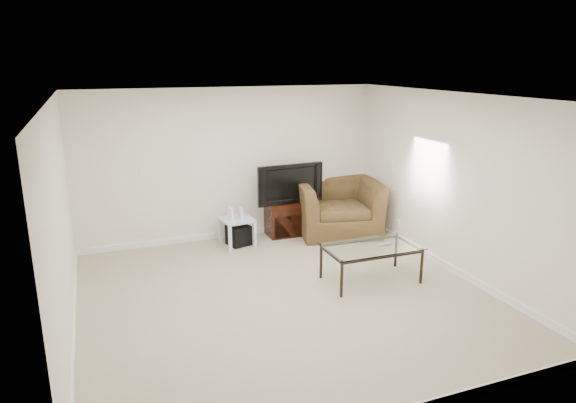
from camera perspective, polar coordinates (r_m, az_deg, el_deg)
name	(u,v)px	position (r m, az deg, el deg)	size (l,w,h in m)	color
floor	(285,297)	(6.64, -0.29, -10.53)	(5.00, 5.00, 0.00)	tan
ceiling	(285,97)	(5.98, -0.32, 11.55)	(5.00, 5.00, 0.00)	white
wall_back	(231,164)	(8.51, -6.33, 4.12)	(5.00, 0.02, 2.50)	silver
wall_left	(61,225)	(5.83, -23.95, -2.43)	(0.02, 5.00, 2.50)	silver
wall_right	(455,185)	(7.43, 18.03, 1.79)	(0.02, 5.00, 2.50)	silver
plate_back	(144,171)	(8.26, -15.73, 3.29)	(0.12, 0.02, 0.12)	white
plate_right_switch	(391,164)	(8.69, 11.37, 4.14)	(0.02, 0.09, 0.13)	white
plate_right_outlet	(398,223)	(8.68, 12.10, -2.40)	(0.02, 0.08, 0.12)	white
tv_stand	(287,218)	(8.81, -0.11, -1.82)	(0.70, 0.49, 0.59)	black
dvd_player	(288,207)	(8.72, -0.02, -0.67)	(0.42, 0.30, 0.06)	black
television	(288,183)	(8.62, -0.05, 2.12)	(1.08, 0.22, 0.67)	black
side_table	(237,232)	(8.34, -5.65, -3.38)	(0.47, 0.47, 0.45)	silver
subwoofer	(239,235)	(8.39, -5.51, -3.74)	(0.32, 0.32, 0.32)	black
game_console	(231,214)	(8.19, -6.39, -1.33)	(0.05, 0.15, 0.21)	white
game_case	(241,213)	(8.25, -5.29, -1.27)	(0.05, 0.13, 0.18)	silver
recliner	(338,198)	(8.86, 5.56, 0.34)	(1.40, 0.91, 1.22)	brown
coffee_table	(371,263)	(7.08, 9.17, -6.81)	(1.28, 0.72, 0.50)	black
remote	(385,244)	(7.04, 10.71, -4.71)	(0.20, 0.06, 0.02)	#B2B2B7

